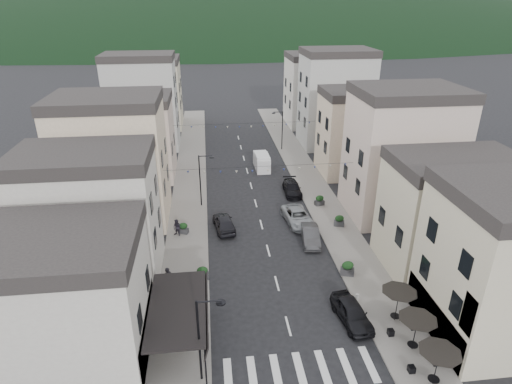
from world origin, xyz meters
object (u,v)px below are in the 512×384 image
parked_car_a (352,312)px  pedestrian_b (177,228)px  delivery_van (262,161)px  parked_car_d (292,188)px  parked_car_b (311,235)px  parked_car_e (224,223)px  parked_car_c (298,217)px  pedestrian_a (169,279)px

parked_car_a → pedestrian_b: (-13.02, 13.55, 0.21)m
delivery_van → parked_car_d: bearing=-74.1°
parked_car_b → parked_car_d: 11.12m
parked_car_b → pedestrian_b: (-12.61, 2.52, 0.26)m
parked_car_a → delivery_van: delivery_van is taller
parked_car_e → pedestrian_b: pedestrian_b is taller
parked_car_a → pedestrian_b: 18.79m
parked_car_c → pedestrian_a: bearing=-147.7°
parked_car_a → pedestrian_b: bearing=126.3°
delivery_van → parked_car_e: bearing=-110.9°
parked_car_a → parked_car_b: size_ratio=1.03×
delivery_van → pedestrian_b: size_ratio=2.65×
parked_car_b → pedestrian_a: 14.14m
parked_car_a → parked_car_d: 22.14m
pedestrian_b → parked_car_d: bearing=66.0°
parked_car_b → parked_car_d: (0.41, 11.11, -0.04)m
parked_car_a → parked_car_c: size_ratio=0.86×
parked_car_a → parked_car_d: size_ratio=0.96×
parked_car_b → parked_car_c: 3.91m
parked_car_d → pedestrian_b: bearing=-144.7°
parked_car_b → parked_car_d: bearing=94.8°
parked_car_b → parked_car_d: parked_car_b is taller
delivery_van → pedestrian_a: (-10.69, -25.46, 0.04)m
parked_car_c → parked_car_d: (0.85, 7.23, -0.05)m
parked_car_d → parked_car_e: parked_car_e is taller
parked_car_b → parked_car_d: size_ratio=0.93×
parked_car_c → delivery_van: size_ratio=1.15×
parked_car_d → pedestrian_a: pedestrian_a is taller
parked_car_e → pedestrian_b: bearing=2.5°
parked_car_b → parked_car_e: parked_car_e is taller
parked_car_d → parked_car_e: bearing=-135.6°
parked_car_d → pedestrian_b: pedestrian_b is taller
parked_car_a → delivery_van: 30.67m
parked_car_a → parked_car_d: parked_car_a is taller
parked_car_b → delivery_van: 19.65m
parked_car_d → pedestrian_a: bearing=-126.0°
parked_car_a → parked_car_c: parked_car_a is taller
delivery_van → pedestrian_a: delivery_van is taller
parked_car_b → pedestrian_b: pedestrian_b is taller
parked_car_c → pedestrian_b: size_ratio=3.05×
parked_car_d → pedestrian_b: 15.60m
parked_car_b → delivery_van: (-2.14, 19.53, 0.35)m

